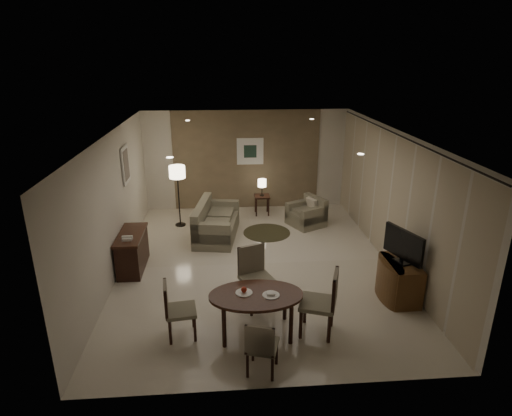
{
  "coord_description": "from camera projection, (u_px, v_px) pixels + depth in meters",
  "views": [
    {
      "loc": [
        -0.64,
        -7.89,
        4.09
      ],
      "look_at": [
        0.0,
        0.2,
        1.15
      ],
      "focal_mm": 30.0,
      "sensor_mm": 36.0,
      "label": 1
    }
  ],
  "objects": [
    {
      "name": "room_shell",
      "position": [
        255.0,
        196.0,
        8.75
      ],
      "size": [
        5.5,
        7.0,
        2.7
      ],
      "color": "beige",
      "rests_on": "ground"
    },
    {
      "name": "taupe_accent",
      "position": [
        247.0,
        160.0,
        11.64
      ],
      "size": [
        3.96,
        0.03,
        2.7
      ],
      "primitive_type": "cube",
      "color": "#7A654C",
      "rests_on": "wall_back"
    },
    {
      "name": "curtain_wall",
      "position": [
        390.0,
        200.0,
        8.58
      ],
      "size": [
        0.08,
        6.7,
        2.58
      ],
      "primitive_type": null,
      "color": "#BFAC95",
      "rests_on": "wall_right"
    },
    {
      "name": "curtain_rod",
      "position": [
        397.0,
        134.0,
        8.13
      ],
      "size": [
        0.03,
        6.8,
        0.03
      ],
      "primitive_type": "cylinder",
      "rotation": [
        1.57,
        0.0,
        0.0
      ],
      "color": "black",
      "rests_on": "wall_right"
    },
    {
      "name": "art_back_frame",
      "position": [
        250.0,
        151.0,
        11.54
      ],
      "size": [
        0.72,
        0.03,
        0.72
      ],
      "primitive_type": "cube",
      "color": "silver",
      "rests_on": "wall_back"
    },
    {
      "name": "art_back_canvas",
      "position": [
        250.0,
        151.0,
        11.52
      ],
      "size": [
        0.34,
        0.01,
        0.34
      ],
      "primitive_type": "cube",
      "color": "#1D3428",
      "rests_on": "wall_back"
    },
    {
      "name": "art_left_frame",
      "position": [
        126.0,
        165.0,
        9.13
      ],
      "size": [
        0.03,
        0.6,
        0.8
      ],
      "primitive_type": "cube",
      "color": "silver",
      "rests_on": "wall_left"
    },
    {
      "name": "art_left_canvas",
      "position": [
        126.0,
        165.0,
        9.13
      ],
      "size": [
        0.01,
        0.46,
        0.64
      ],
      "primitive_type": "cube",
      "color": "gray",
      "rests_on": "wall_left"
    },
    {
      "name": "downlight_nl",
      "position": [
        170.0,
        157.0,
        6.13
      ],
      "size": [
        0.1,
        0.1,
        0.01
      ],
      "primitive_type": "cylinder",
      "color": "white",
      "rests_on": "ceiling"
    },
    {
      "name": "downlight_nr",
      "position": [
        361.0,
        154.0,
        6.34
      ],
      "size": [
        0.1,
        0.1,
        0.01
      ],
      "primitive_type": "cylinder",
      "color": "white",
      "rests_on": "ceiling"
    },
    {
      "name": "downlight_fl",
      "position": [
        188.0,
        120.0,
        9.5
      ],
      "size": [
        0.1,
        0.1,
        0.01
      ],
      "primitive_type": "cylinder",
      "color": "white",
      "rests_on": "ceiling"
    },
    {
      "name": "downlight_fr",
      "position": [
        312.0,
        119.0,
        9.71
      ],
      "size": [
        0.1,
        0.1,
        0.01
      ],
      "primitive_type": "cylinder",
      "color": "white",
      "rests_on": "ceiling"
    },
    {
      "name": "console_desk",
      "position": [
        133.0,
        251.0,
        8.52
      ],
      "size": [
        0.48,
        1.2,
        0.75
      ],
      "primitive_type": null,
      "color": "#3F2014",
      "rests_on": "floor"
    },
    {
      "name": "telephone",
      "position": [
        127.0,
        238.0,
        8.1
      ],
      "size": [
        0.2,
        0.14,
        0.09
      ],
      "primitive_type": null,
      "color": "white",
      "rests_on": "console_desk"
    },
    {
      "name": "tv_cabinet",
      "position": [
        400.0,
        280.0,
        7.49
      ],
      "size": [
        0.48,
        0.9,
        0.7
      ],
      "primitive_type": null,
      "color": "brown",
      "rests_on": "floor"
    },
    {
      "name": "flat_tv",
      "position": [
        403.0,
        245.0,
        7.26
      ],
      "size": [
        0.36,
        0.85,
        0.6
      ],
      "primitive_type": null,
      "rotation": [
        0.0,
        0.0,
        0.35
      ],
      "color": "black",
      "rests_on": "tv_cabinet"
    },
    {
      "name": "dining_table",
      "position": [
        256.0,
        313.0,
        6.55
      ],
      "size": [
        1.43,
        0.9,
        0.67
      ],
      "primitive_type": null,
      "color": "#3F2014",
      "rests_on": "floor"
    },
    {
      "name": "chair_near",
      "position": [
        262.0,
        345.0,
        5.72
      ],
      "size": [
        0.5,
        0.5,
        0.84
      ],
      "primitive_type": null,
      "rotation": [
        0.0,
        0.0,
        2.86
      ],
      "color": "gray",
      "rests_on": "floor"
    },
    {
      "name": "chair_far",
      "position": [
        257.0,
        279.0,
        7.17
      ],
      "size": [
        0.66,
        0.66,
        1.05
      ],
      "primitive_type": null,
      "rotation": [
        0.0,
        0.0,
        0.37
      ],
      "color": "gray",
      "rests_on": "floor"
    },
    {
      "name": "chair_left",
      "position": [
        181.0,
        310.0,
        6.43
      ],
      "size": [
        0.5,
        0.5,
        0.91
      ],
      "primitive_type": null,
      "rotation": [
        0.0,
        0.0,
        1.7
      ],
      "color": "gray",
      "rests_on": "floor"
    },
    {
      "name": "chair_right",
      "position": [
        317.0,
        302.0,
        6.49
      ],
      "size": [
        0.66,
        0.66,
        1.06
      ],
      "primitive_type": null,
      "rotation": [
        0.0,
        0.0,
        -1.91
      ],
      "color": "gray",
      "rests_on": "floor"
    },
    {
      "name": "plate_a",
      "position": [
        244.0,
        293.0,
        6.47
      ],
      "size": [
        0.26,
        0.26,
        0.02
      ],
      "primitive_type": "cylinder",
      "color": "white",
      "rests_on": "dining_table"
    },
    {
      "name": "plate_b",
      "position": [
        271.0,
        295.0,
        6.4
      ],
      "size": [
        0.26,
        0.26,
        0.02
      ],
      "primitive_type": "cylinder",
      "color": "white",
      "rests_on": "dining_table"
    },
    {
      "name": "fruit_apple",
      "position": [
        244.0,
        290.0,
        6.45
      ],
      "size": [
        0.09,
        0.09,
        0.09
      ],
      "primitive_type": "sphere",
      "color": "#AE2613",
      "rests_on": "plate_a"
    },
    {
      "name": "napkin",
      "position": [
        271.0,
        294.0,
        6.4
      ],
      "size": [
        0.12,
        0.08,
        0.03
      ],
      "primitive_type": "cube",
      "color": "white",
      "rests_on": "plate_b"
    },
    {
      "name": "round_rug",
      "position": [
        267.0,
        233.0,
        10.35
      ],
      "size": [
        1.13,
        1.13,
        0.01
      ],
      "primitive_type": "cylinder",
      "color": "#403B23",
      "rests_on": "floor"
    },
    {
      "name": "sofa",
      "position": [
        217.0,
        220.0,
        10.01
      ],
      "size": [
        1.85,
        1.12,
        0.82
      ],
      "primitive_type": null,
      "rotation": [
        0.0,
        0.0,
        1.42
      ],
      "color": "gray",
      "rests_on": "floor"
    },
    {
      "name": "armchair",
      "position": [
        306.0,
        212.0,
        10.7
      ],
      "size": [
        1.03,
        1.05,
        0.7
      ],
      "primitive_type": null,
      "rotation": [
        0.0,
        0.0,
        -1.09
      ],
      "color": "gray",
      "rests_on": "floor"
    },
    {
      "name": "side_table",
      "position": [
        262.0,
        205.0,
        11.48
      ],
      "size": [
        0.41,
        0.41,
        0.52
      ],
      "primitive_type": null,
      "color": "black",
      "rests_on": "floor"
    },
    {
      "name": "table_lamp",
      "position": [
        262.0,
        187.0,
        11.3
      ],
      "size": [
        0.22,
        0.22,
        0.5
      ],
      "primitive_type": null,
      "color": "#FFEAC1",
      "rests_on": "side_table"
    },
    {
      "name": "floor_lamp",
      "position": [
        179.0,
        196.0,
        10.55
      ],
      "size": [
        0.39,
        0.39,
        1.54
      ],
      "primitive_type": null,
      "color": "#FFE5B7",
      "rests_on": "floor"
    }
  ]
}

